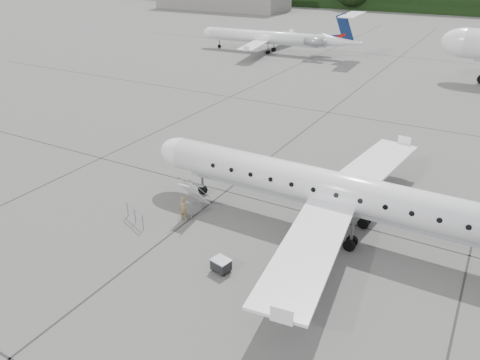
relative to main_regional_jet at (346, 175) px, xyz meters
The scene contains 7 objects.
ground 7.22m from the main_regional_jet, 118.33° to the right, with size 320.00×320.00×0.00m, color slate.
main_regional_jet is the anchor object (origin of this frame).
airstair 9.96m from the main_regional_jet, 166.34° to the right, with size 0.85×2.32×2.45m, color white, non-canonical shape.
passenger 10.46m from the main_regional_jet, 159.02° to the right, with size 0.59×0.39×1.62m, color olive.
safety_railing 13.45m from the main_regional_jet, 155.40° to the right, with size 2.20×0.08×1.00m, color gray, non-canonical shape.
baggage_cart 9.00m from the main_regional_jet, 121.75° to the right, with size 0.94×0.76×0.82m, color black, non-canonical shape.
bg_regional_left 58.48m from the main_regional_jet, 121.32° to the left, with size 27.29×19.65×7.16m, color white, non-canonical shape.
Camera 1 is at (9.67, -19.26, 15.66)m, focal length 35.00 mm.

